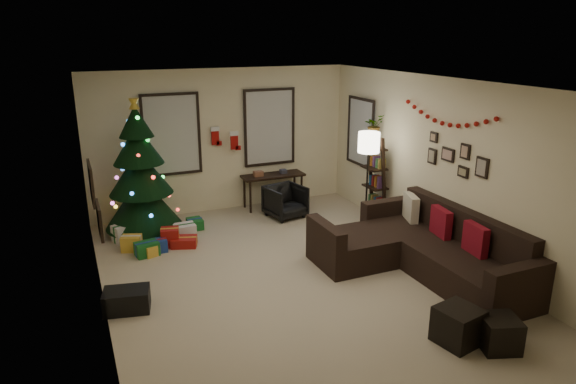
{
  "coord_description": "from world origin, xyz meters",
  "views": [
    {
      "loc": [
        -2.68,
        -5.8,
        3.32
      ],
      "look_at": [
        0.1,
        0.6,
        1.15
      ],
      "focal_mm": 32.11,
      "sensor_mm": 36.0,
      "label": 1
    }
  ],
  "objects_px": {
    "bookshelf": "(376,181)",
    "sofa": "(421,251)",
    "christmas_tree": "(140,177)",
    "desk": "(273,178)",
    "desk_chair": "(285,201)"
  },
  "relations": [
    {
      "from": "sofa",
      "to": "desk",
      "type": "distance_m",
      "value": 3.63
    },
    {
      "from": "bookshelf",
      "to": "christmas_tree",
      "type": "bearing_deg",
      "value": 163.94
    },
    {
      "from": "desk",
      "to": "christmas_tree",
      "type": "bearing_deg",
      "value": -171.29
    },
    {
      "from": "sofa",
      "to": "desk_chair",
      "type": "relative_size",
      "value": 4.79
    },
    {
      "from": "christmas_tree",
      "to": "desk",
      "type": "xyz_separation_m",
      "value": [
        2.56,
        0.39,
        -0.41
      ]
    },
    {
      "from": "desk",
      "to": "desk_chair",
      "type": "relative_size",
      "value": 2.0
    },
    {
      "from": "sofa",
      "to": "desk",
      "type": "xyz_separation_m",
      "value": [
        -0.9,
        3.51,
        0.29
      ]
    },
    {
      "from": "christmas_tree",
      "to": "desk",
      "type": "relative_size",
      "value": 1.95
    },
    {
      "from": "desk_chair",
      "to": "bookshelf",
      "type": "distance_m",
      "value": 1.71
    },
    {
      "from": "sofa",
      "to": "christmas_tree",
      "type": "bearing_deg",
      "value": 137.99
    },
    {
      "from": "desk_chair",
      "to": "bookshelf",
      "type": "xyz_separation_m",
      "value": [
        1.39,
        -0.88,
        0.47
      ]
    },
    {
      "from": "sofa",
      "to": "desk",
      "type": "relative_size",
      "value": 2.39
    },
    {
      "from": "christmas_tree",
      "to": "desk",
      "type": "distance_m",
      "value": 2.62
    },
    {
      "from": "christmas_tree",
      "to": "bookshelf",
      "type": "distance_m",
      "value": 4.1
    },
    {
      "from": "bookshelf",
      "to": "sofa",
      "type": "bearing_deg",
      "value": -103.64
    }
  ]
}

